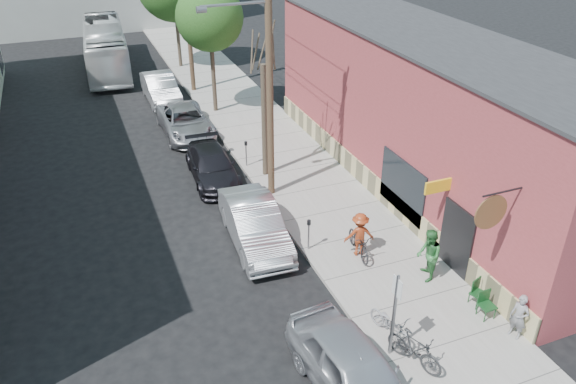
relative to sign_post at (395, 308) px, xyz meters
name	(u,v)px	position (x,y,z in m)	size (l,w,h in m)	color
ground	(269,298)	(-2.35, 3.70, -1.83)	(120.00, 120.00, 0.00)	black
sidewalk	(273,146)	(1.90, 14.70, -1.76)	(4.50, 58.00, 0.15)	gray
cafe_building	(426,114)	(6.64, 8.69, 1.47)	(6.60, 20.20, 6.61)	#94373C
sign_post	(395,308)	(0.00, 0.00, 0.00)	(0.07, 0.45, 2.80)	slate
parking_meter_near	(309,230)	(-0.10, 5.61, -0.85)	(0.14, 0.14, 1.24)	slate
parking_meter_far	(246,150)	(-0.10, 12.92, -0.85)	(0.14, 0.14, 1.24)	slate
utility_pole_near	(268,75)	(0.04, 10.07, 3.58)	(3.57, 0.28, 10.00)	#503A28
utility_pole_far	(187,6)	(0.10, 24.40, 3.51)	(1.80, 0.28, 10.00)	#503A28
tree_bare	(264,122)	(0.45, 11.83, 0.89)	(0.24, 0.24, 5.14)	#44392C
tree_leafy_mid	(210,18)	(0.45, 20.40, 3.62)	(3.67, 3.67, 7.15)	#44392C
patio_chair_a	(487,306)	(3.56, 0.22, -1.24)	(0.50, 0.50, 0.88)	#103C19
patio_chair_b	(479,294)	(3.69, 0.78, -1.24)	(0.50, 0.50, 0.88)	#103C19
patron_grey	(519,317)	(3.83, -0.79, -0.93)	(0.55, 0.36, 1.50)	gray
patron_green	(429,255)	(2.93, 2.54, -0.73)	(0.92, 0.72, 1.90)	#2B6C33
cyclist	(360,234)	(1.46, 4.65, -0.84)	(1.09, 0.63, 1.69)	maroon
cyclist_bike	(359,242)	(1.46, 4.65, -1.18)	(0.66, 1.90, 1.00)	black
parked_bike_a	(414,349)	(0.40, -0.60, -1.14)	(0.51, 1.80, 1.08)	black
parked_bike_b	(391,324)	(0.36, 0.61, -1.23)	(0.60, 1.73, 0.91)	gray
car_0	(354,372)	(-1.60, -0.81, -1.00)	(1.97, 4.91, 1.67)	#B1B2B9
car_1	(255,224)	(-1.72, 6.92, -1.01)	(1.75, 5.02, 1.65)	#B5B7BD
car_2	(212,166)	(-1.88, 12.44, -1.15)	(1.91, 4.71, 1.37)	black
car_3	(186,122)	(-1.86, 17.91, -1.11)	(2.41, 5.23, 1.45)	#95959C
car_4	(161,88)	(-2.12, 23.51, -1.01)	(1.73, 4.97, 1.64)	#AAACB2
bus	(106,48)	(-4.44, 31.30, -0.25)	(2.66, 11.35, 3.16)	white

